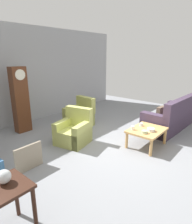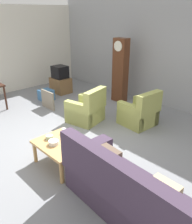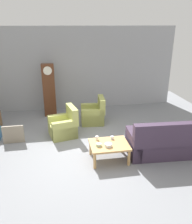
% 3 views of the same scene
% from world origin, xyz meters
% --- Properties ---
extents(ground_plane, '(10.40, 10.40, 0.00)m').
position_xyz_m(ground_plane, '(0.00, 0.00, 0.00)').
color(ground_plane, gray).
extents(garage_door_wall, '(8.40, 0.16, 3.20)m').
position_xyz_m(garage_door_wall, '(0.00, 3.60, 1.60)').
color(garage_door_wall, '#9EA0A5').
rests_on(garage_door_wall, ground_plane).
extents(couch_floral, '(2.15, 0.99, 1.04)m').
position_xyz_m(couch_floral, '(2.23, -0.53, 0.35)').
color(couch_floral, '#423347').
rests_on(couch_floral, ground_plane).
extents(armchair_olive_near, '(0.93, 0.91, 0.92)m').
position_xyz_m(armchair_olive_near, '(-0.42, 1.07, 0.31)').
color(armchair_olive_near, tan).
rests_on(armchair_olive_near, ground_plane).
extents(armchair_olive_far, '(0.85, 0.82, 0.92)m').
position_xyz_m(armchair_olive_far, '(0.64, 1.90, 0.31)').
color(armchair_olive_far, '#A3A854').
rests_on(armchair_olive_far, ground_plane).
extents(coffee_table_wood, '(0.96, 0.76, 0.46)m').
position_xyz_m(coffee_table_wood, '(0.64, -0.50, 0.39)').
color(coffee_table_wood, tan).
rests_on(coffee_table_wood, ground_plane).
extents(grandfather_clock, '(0.44, 0.30, 1.95)m').
position_xyz_m(grandfather_clock, '(-0.86, 2.87, 0.98)').
color(grandfather_clock, '#562D19').
rests_on(grandfather_clock, ground_plane).
extents(framed_picture_leaning, '(0.60, 0.05, 0.53)m').
position_xyz_m(framed_picture_leaning, '(-1.90, 0.85, 0.27)').
color(framed_picture_leaning, gray).
rests_on(framed_picture_leaning, ground_plane).
extents(glass_dome_cloche, '(0.18, 0.18, 0.18)m').
position_xyz_m(glass_dome_cloche, '(-2.86, -0.26, 0.83)').
color(glass_dome_cloche, silver).
rests_on(glass_dome_cloche, console_table_dark).
extents(cup_white_porcelain, '(0.09, 0.09, 0.10)m').
position_xyz_m(cup_white_porcelain, '(0.37, -0.24, 0.51)').
color(cup_white_porcelain, white).
rests_on(cup_white_porcelain, coffee_table_wood).
extents(cup_blue_rimmed, '(0.09, 0.09, 0.08)m').
position_xyz_m(cup_blue_rimmed, '(0.76, -0.27, 0.50)').
color(cup_blue_rimmed, silver).
rests_on(cup_blue_rimmed, coffee_table_wood).
extents(bowl_white_stacked, '(0.18, 0.18, 0.08)m').
position_xyz_m(bowl_white_stacked, '(0.58, -0.63, 0.50)').
color(bowl_white_stacked, white).
rests_on(bowl_white_stacked, coffee_table_wood).
extents(bowl_shallow_green, '(0.14, 0.14, 0.07)m').
position_xyz_m(bowl_shallow_green, '(0.36, -0.57, 0.49)').
color(bowl_shallow_green, '#B2C69E').
rests_on(bowl_shallow_green, coffee_table_wood).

